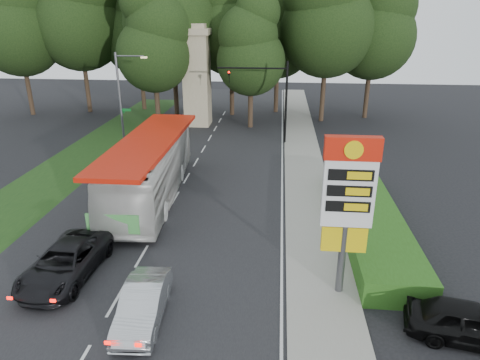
# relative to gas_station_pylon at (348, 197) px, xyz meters

# --- Properties ---
(ground) EXTENTS (120.00, 120.00, 0.00)m
(ground) POSITION_rel_gas_station_pylon_xyz_m (-9.20, -1.99, -4.45)
(ground) COLOR black
(ground) RESTS_ON ground
(road_surface) EXTENTS (14.00, 80.00, 0.02)m
(road_surface) POSITION_rel_gas_station_pylon_xyz_m (-9.20, 10.01, -4.44)
(road_surface) COLOR black
(road_surface) RESTS_ON ground
(sidewalk_right) EXTENTS (3.00, 80.00, 0.12)m
(sidewalk_right) POSITION_rel_gas_station_pylon_xyz_m (-0.70, 10.01, -4.39)
(sidewalk_right) COLOR gray
(sidewalk_right) RESTS_ON ground
(grass_verge_left) EXTENTS (5.00, 50.00, 0.02)m
(grass_verge_left) POSITION_rel_gas_station_pylon_xyz_m (-18.70, 16.01, -4.44)
(grass_verge_left) COLOR #193814
(grass_verge_left) RESTS_ON ground
(hedge) EXTENTS (3.00, 14.00, 1.20)m
(hedge) POSITION_rel_gas_station_pylon_xyz_m (2.30, 6.01, -3.85)
(hedge) COLOR #255115
(hedge) RESTS_ON ground
(gas_station_pylon) EXTENTS (2.10, 0.45, 6.85)m
(gas_station_pylon) POSITION_rel_gas_station_pylon_xyz_m (0.00, 0.00, 0.00)
(gas_station_pylon) COLOR #59595E
(gas_station_pylon) RESTS_ON ground
(traffic_signal_mast) EXTENTS (6.10, 0.35, 7.20)m
(traffic_signal_mast) POSITION_rel_gas_station_pylon_xyz_m (-3.52, 22.00, 0.22)
(traffic_signal_mast) COLOR black
(traffic_signal_mast) RESTS_ON ground
(streetlight_signs) EXTENTS (2.75, 0.98, 8.00)m
(streetlight_signs) POSITION_rel_gas_station_pylon_xyz_m (-16.19, 20.01, -0.01)
(streetlight_signs) COLOR #59595E
(streetlight_signs) RESTS_ON ground
(monument) EXTENTS (3.00, 3.00, 10.05)m
(monument) POSITION_rel_gas_station_pylon_xyz_m (-11.20, 28.01, 0.66)
(monument) COLOR #9C8E6F
(monument) RESTS_ON ground
(tree_far_west) EXTENTS (8.96, 8.96, 17.60)m
(tree_far_west) POSITION_rel_gas_station_pylon_xyz_m (-31.20, 31.01, 6.24)
(tree_far_west) COLOR #2D2116
(tree_far_west) RESTS_ON ground
(tree_west_mid) EXTENTS (9.80, 9.80, 19.25)m
(tree_west_mid) POSITION_rel_gas_station_pylon_xyz_m (-25.20, 33.01, 7.24)
(tree_west_mid) COLOR #2D2116
(tree_west_mid) RESTS_ON ground
(tree_west_near) EXTENTS (8.40, 8.40, 16.50)m
(tree_west_near) POSITION_rel_gas_station_pylon_xyz_m (-19.20, 35.01, 5.57)
(tree_west_near) COLOR #2D2116
(tree_west_near) RESTS_ON ground
(tree_center_left) EXTENTS (10.08, 10.08, 19.80)m
(tree_center_left) POSITION_rel_gas_station_pylon_xyz_m (-14.20, 31.01, 7.57)
(tree_center_left) COLOR #2D2116
(tree_center_left) RESTS_ON ground
(tree_center_right) EXTENTS (9.24, 9.24, 18.15)m
(tree_center_right) POSITION_rel_gas_station_pylon_xyz_m (-8.20, 33.01, 6.57)
(tree_center_right) COLOR #2D2116
(tree_center_right) RESTS_ON ground
(tree_east_near) EXTENTS (8.12, 8.12, 15.95)m
(tree_east_near) POSITION_rel_gas_station_pylon_xyz_m (-3.20, 35.01, 5.23)
(tree_east_near) COLOR #2D2116
(tree_east_near) RESTS_ON ground
(tree_east_mid) EXTENTS (9.52, 9.52, 18.70)m
(tree_east_mid) POSITION_rel_gas_station_pylon_xyz_m (1.80, 31.01, 6.91)
(tree_east_mid) COLOR #2D2116
(tree_east_mid) RESTS_ON ground
(tree_far_east) EXTENTS (8.68, 8.68, 17.05)m
(tree_far_east) POSITION_rel_gas_station_pylon_xyz_m (6.80, 33.01, 5.90)
(tree_far_east) COLOR #2D2116
(tree_far_east) RESTS_ON ground
(tree_monument_left) EXTENTS (7.28, 7.28, 14.30)m
(tree_monument_left) POSITION_rel_gas_station_pylon_xyz_m (-15.20, 27.01, 4.23)
(tree_monument_left) COLOR #2D2116
(tree_monument_left) RESTS_ON ground
(tree_monument_right) EXTENTS (6.72, 6.72, 13.20)m
(tree_monument_right) POSITION_rel_gas_station_pylon_xyz_m (-5.70, 27.51, 3.56)
(tree_monument_right) COLOR #2D2116
(tree_monument_right) RESTS_ON ground
(transit_bus) EXTENTS (4.13, 13.77, 3.78)m
(transit_bus) POSITION_rel_gas_station_pylon_xyz_m (-10.76, 9.34, -2.56)
(transit_bus) COLOR silver
(transit_bus) RESTS_ON ground
(sedan_silver) EXTENTS (1.79, 4.39, 1.42)m
(sedan_silver) POSITION_rel_gas_station_pylon_xyz_m (-7.70, -2.42, -3.74)
(sedan_silver) COLOR #B4B8BC
(sedan_silver) RESTS_ON ground
(suv_charcoal) EXTENTS (2.72, 5.50, 1.50)m
(suv_charcoal) POSITION_rel_gas_station_pylon_xyz_m (-12.00, 0.05, -3.70)
(suv_charcoal) COLOR black
(suv_charcoal) RESTS_ON ground
(parked_car_black) EXTENTS (4.71, 2.69, 1.51)m
(parked_car_black) POSITION_rel_gas_station_pylon_xyz_m (4.30, -2.45, -3.69)
(parked_car_black) COLOR black
(parked_car_black) RESTS_ON ground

